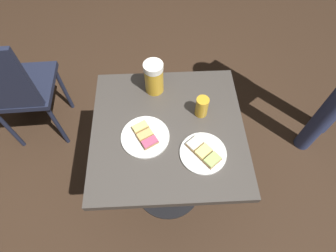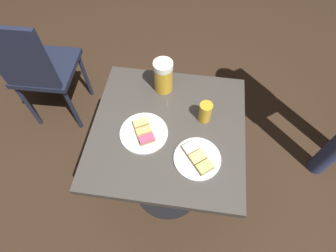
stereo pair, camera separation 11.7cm
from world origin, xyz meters
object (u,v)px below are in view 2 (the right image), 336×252
beer_glass_small (205,112)px  cafe_chair (39,68)px  plate_near (197,158)px  beer_mug (164,76)px  plate_far (144,132)px

beer_glass_small → cafe_chair: cafe_chair is taller
plate_near → cafe_chair: 1.21m
beer_glass_small → beer_mug: bearing=-37.2°
beer_glass_small → cafe_chair: 1.14m
plate_near → plate_far: (0.24, -0.09, -0.00)m
plate_near → beer_mug: size_ratio=1.18×
beer_mug → cafe_chair: (0.83, -0.23, -0.30)m
plate_far → beer_mug: (-0.05, -0.27, 0.07)m
plate_near → beer_glass_small: (-0.01, -0.21, 0.04)m
beer_glass_small → plate_near: bearing=86.1°
beer_mug → cafe_chair: size_ratio=0.18×
plate_far → beer_glass_small: size_ratio=2.10×
beer_glass_small → plate_far: bearing=24.5°
beer_glass_small → cafe_chair: bearing=-20.5°
plate_far → cafe_chair: size_ratio=0.23×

